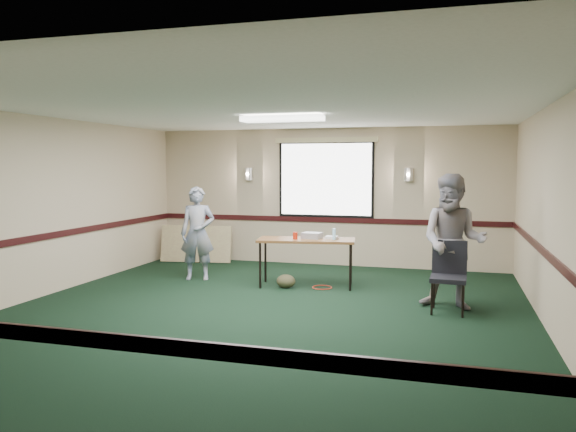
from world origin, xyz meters
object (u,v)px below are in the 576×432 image
(projector, at_px, (312,236))
(conference_chair, at_px, (449,271))
(person_right, at_px, (453,242))
(person_left, at_px, (198,233))
(folding_table, at_px, (306,242))

(projector, bearing_deg, conference_chair, -17.68)
(projector, height_order, person_right, person_right)
(person_left, bearing_deg, projector, -16.02)
(folding_table, bearing_deg, person_left, 170.42)
(folding_table, relative_size, person_left, 1.02)
(person_right, bearing_deg, folding_table, 169.46)
(conference_chair, distance_m, person_left, 4.31)
(conference_chair, bearing_deg, person_left, 168.40)
(folding_table, relative_size, conference_chair, 1.73)
(projector, height_order, person_left, person_left)
(projector, relative_size, conference_chair, 0.31)
(projector, relative_size, person_right, 0.16)
(conference_chair, bearing_deg, person_right, 74.70)
(conference_chair, distance_m, person_right, 0.41)
(person_left, relative_size, person_right, 0.87)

